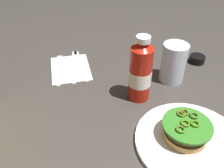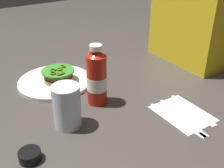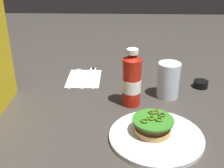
% 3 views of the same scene
% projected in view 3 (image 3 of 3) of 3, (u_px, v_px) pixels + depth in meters
% --- Properties ---
extents(ground_plane, '(3.00, 3.00, 0.00)m').
position_uv_depth(ground_plane, '(148.00, 111.00, 1.02)').
color(ground_plane, '#3A3531').
extents(dinner_plate, '(0.28, 0.28, 0.01)m').
position_uv_depth(dinner_plate, '(156.00, 137.00, 0.88)').
color(dinner_plate, white).
rests_on(dinner_plate, ground_plane).
extents(burger_sandwich, '(0.12, 0.12, 0.05)m').
position_uv_depth(burger_sandwich, '(153.00, 125.00, 0.88)').
color(burger_sandwich, tan).
rests_on(burger_sandwich, dinner_plate).
extents(ketchup_bottle, '(0.07, 0.07, 0.21)m').
position_uv_depth(ketchup_bottle, '(132.00, 81.00, 1.03)').
color(ketchup_bottle, '#B41C0F').
rests_on(ketchup_bottle, ground_plane).
extents(water_glass, '(0.08, 0.08, 0.13)m').
position_uv_depth(water_glass, '(168.00, 80.00, 1.09)').
color(water_glass, silver).
rests_on(water_glass, ground_plane).
extents(condiment_cup, '(0.06, 0.06, 0.03)m').
position_uv_depth(condiment_cup, '(201.00, 84.00, 1.18)').
color(condiment_cup, black).
rests_on(condiment_cup, ground_plane).
extents(napkin, '(0.18, 0.14, 0.00)m').
position_uv_depth(napkin, '(84.00, 78.00, 1.26)').
color(napkin, white).
rests_on(napkin, ground_plane).
extents(butter_knife, '(0.22, 0.03, 0.00)m').
position_uv_depth(butter_knife, '(94.00, 75.00, 1.28)').
color(butter_knife, silver).
rests_on(butter_knife, napkin).
extents(steak_knife, '(0.22, 0.04, 0.00)m').
position_uv_depth(steak_knife, '(89.00, 75.00, 1.28)').
color(steak_knife, silver).
rests_on(steak_knife, napkin).
extents(spoon_utensil, '(0.18, 0.04, 0.00)m').
position_uv_depth(spoon_utensil, '(81.00, 75.00, 1.28)').
color(spoon_utensil, silver).
rests_on(spoon_utensil, napkin).
extents(fork_utensil, '(0.20, 0.03, 0.00)m').
position_uv_depth(fork_utensil, '(75.00, 76.00, 1.28)').
color(fork_utensil, silver).
rests_on(fork_utensil, napkin).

